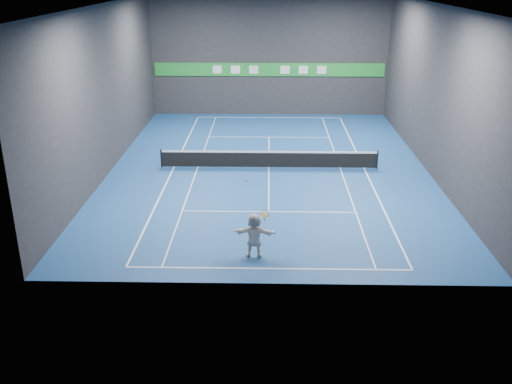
{
  "coord_description": "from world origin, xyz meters",
  "views": [
    {
      "loc": [
        -0.06,
        -31.14,
        10.71
      ],
      "look_at": [
        -0.57,
        -7.68,
        1.5
      ],
      "focal_mm": 40.0,
      "sensor_mm": 36.0,
      "label": 1
    }
  ],
  "objects_px": {
    "tennis_racket": "(265,215)",
    "tennis_net": "(269,159)",
    "player": "(254,235)",
    "tennis_ball": "(247,181)"
  },
  "relations": [
    {
      "from": "tennis_net",
      "to": "tennis_racket",
      "type": "relative_size",
      "value": 21.18
    },
    {
      "from": "tennis_racket",
      "to": "tennis_net",
      "type": "bearing_deg",
      "value": 89.11
    },
    {
      "from": "tennis_racket",
      "to": "player",
      "type": "bearing_deg",
      "value": -173.26
    },
    {
      "from": "tennis_ball",
      "to": "tennis_net",
      "type": "xyz_separation_m",
      "value": [
        0.87,
        10.76,
        -2.63
      ]
    },
    {
      "from": "tennis_ball",
      "to": "tennis_racket",
      "type": "relative_size",
      "value": 0.11
    },
    {
      "from": "player",
      "to": "tennis_net",
      "type": "distance_m",
      "value": 10.89
    },
    {
      "from": "player",
      "to": "tennis_racket",
      "type": "relative_size",
      "value": 3.11
    },
    {
      "from": "player",
      "to": "tennis_ball",
      "type": "relative_size",
      "value": 27.64
    },
    {
      "from": "tennis_ball",
      "to": "tennis_net",
      "type": "distance_m",
      "value": 11.11
    },
    {
      "from": "tennis_ball",
      "to": "tennis_net",
      "type": "bearing_deg",
      "value": 85.39
    }
  ]
}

